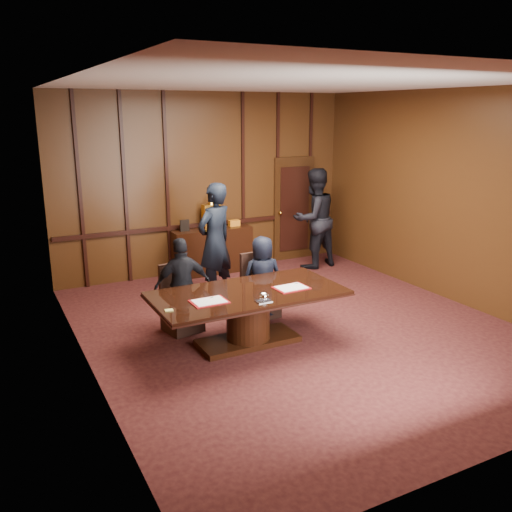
# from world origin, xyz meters

# --- Properties ---
(room) EXTENTS (7.00, 7.04, 3.50)m
(room) POSITION_xyz_m (0.07, 0.14, 1.72)
(room) COLOR black
(room) RESTS_ON ground
(sideboard) EXTENTS (1.60, 0.45, 1.54)m
(sideboard) POSITION_xyz_m (0.00, 3.26, 0.49)
(sideboard) COLOR black
(sideboard) RESTS_ON ground
(conference_table) EXTENTS (2.62, 1.32, 0.76)m
(conference_table) POSITION_xyz_m (-0.90, -0.13, 0.51)
(conference_table) COLOR black
(conference_table) RESTS_ON ground
(folder_left) EXTENTS (0.46, 0.33, 0.02)m
(folder_left) POSITION_xyz_m (-1.53, -0.28, 0.77)
(folder_left) COLOR maroon
(folder_left) RESTS_ON conference_table
(folder_right) EXTENTS (0.47, 0.35, 0.02)m
(folder_right) POSITION_xyz_m (-0.30, -0.28, 0.77)
(folder_right) COLOR maroon
(folder_right) RESTS_ON conference_table
(inkstand) EXTENTS (0.20, 0.14, 0.12)m
(inkstand) POSITION_xyz_m (-0.90, -0.58, 0.81)
(inkstand) COLOR white
(inkstand) RESTS_ON conference_table
(notepad) EXTENTS (0.11, 0.08, 0.01)m
(notepad) POSITION_xyz_m (-2.09, -0.34, 0.77)
(notepad) COLOR #DFDA6D
(notepad) RESTS_ON conference_table
(chair_left) EXTENTS (0.56, 0.56, 0.99)m
(chair_left) POSITION_xyz_m (-1.56, 0.74, 0.29)
(chair_left) COLOR black
(chair_left) RESTS_ON ground
(chair_right) EXTENTS (0.52, 0.52, 0.99)m
(chair_right) POSITION_xyz_m (-0.25, 0.75, 0.29)
(chair_right) COLOR black
(chair_right) RESTS_ON ground
(signatory_left) EXTENTS (0.85, 0.41, 1.41)m
(signatory_left) POSITION_xyz_m (-1.55, 0.67, 0.71)
(signatory_left) COLOR black
(signatory_left) RESTS_ON ground
(signatory_right) EXTENTS (0.70, 0.52, 1.29)m
(signatory_right) POSITION_xyz_m (-0.25, 0.67, 0.65)
(signatory_right) COLOR black
(signatory_right) RESTS_ON ground
(witness_left) EXTENTS (0.85, 0.72, 1.99)m
(witness_left) POSITION_xyz_m (-0.53, 1.85, 1.00)
(witness_left) COLOR black
(witness_left) RESTS_ON ground
(witness_right) EXTENTS (1.07, 0.88, 2.03)m
(witness_right) POSITION_xyz_m (2.03, 2.70, 1.02)
(witness_right) COLOR black
(witness_right) RESTS_ON ground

